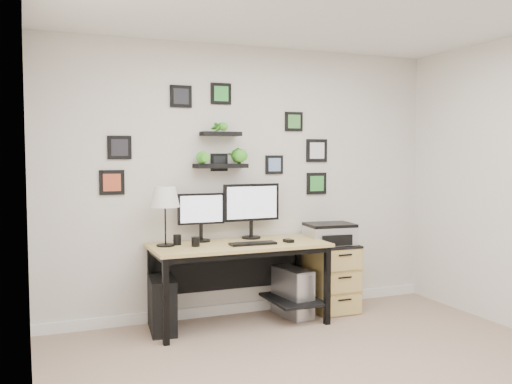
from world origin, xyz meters
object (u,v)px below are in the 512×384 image
table_lamp (165,198)px  pc_tower_black (162,304)px  file_cabinet (331,277)px  monitor_left (201,213)px  pc_tower_grey (293,292)px  printer (330,234)px  mug (196,242)px  desk (241,256)px  monitor_right (251,206)px

table_lamp → pc_tower_black: size_ratio=1.10×
file_cabinet → table_lamp: bearing=179.5°
monitor_left → pc_tower_grey: monitor_left is taller
printer → mug: bearing=-176.2°
monitor_left → pc_tower_black: size_ratio=0.94×
desk → monitor_left: (-0.32, 0.20, 0.39)m
table_lamp → pc_tower_grey: (1.22, -0.06, -0.94)m
monitor_left → mug: bearing=-117.2°
table_lamp → pc_tower_grey: 1.54m
table_lamp → monitor_left: bearing=18.7°
monitor_right → pc_tower_black: 1.24m
pc_tower_black → file_cabinet: size_ratio=0.71×
table_lamp → pc_tower_black: bearing=-140.4°
desk → pc_tower_grey: (0.54, 0.02, -0.39)m
file_cabinet → mug: bearing=-175.8°
desk → pc_tower_black: 0.83m
table_lamp → pc_tower_black: 0.94m
monitor_left → file_cabinet: 1.47m
pc_tower_black → pc_tower_grey: 1.27m
monitor_left → mug: size_ratio=5.38×
table_lamp → mug: 0.47m
desk → file_cabinet: 1.03m
monitor_right → pc_tower_grey: bearing=-26.9°
mug → printer: size_ratio=0.17×
monitor_left → pc_tower_black: (-0.41, -0.16, -0.77)m
mug → printer: bearing=3.8°
table_lamp → mug: bearing=-26.4°
pc_tower_black → file_cabinet: 1.72m
monitor_right → pc_tower_grey: size_ratio=1.16×
mug → pc_tower_grey: 1.13m
monitor_right → mug: monitor_right is taller
pc_tower_grey → file_cabinet: bearing=5.4°
desk → monitor_right: 0.51m
desk → mug: 0.48m
file_cabinet → printer: (-0.03, -0.01, 0.44)m
monitor_left → pc_tower_black: 0.89m
desk → mug: mug is taller
desk → table_lamp: (-0.69, 0.07, 0.55)m
monitor_right → printer: monitor_right is taller
monitor_left → pc_tower_grey: size_ratio=0.92×
desk → monitor_right: bearing=47.4°
pc_tower_grey → pc_tower_black: bearing=179.1°
pc_tower_black → pc_tower_grey: size_ratio=0.98×
desk → mug: bearing=-174.2°
desk → mug: size_ratio=19.15×
desk → file_cabinet: desk is taller
file_cabinet → pc_tower_black: bearing=-179.3°
desk → table_lamp: 0.88m
mug → file_cabinet: mug is taller
pc_tower_grey → desk: bearing=-178.3°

